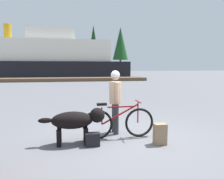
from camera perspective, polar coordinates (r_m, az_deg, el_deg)
ground_plane at (r=5.59m, az=3.65°, el=-12.44°), size 160.00×160.00×0.00m
bicycle at (r=5.37m, az=1.71°, el=-8.78°), size 1.79×0.44×0.92m
person_cyclist at (r=5.66m, az=0.88°, el=-1.74°), size 0.32×0.53×1.68m
dog at (r=5.01m, az=-9.49°, el=-8.11°), size 1.50×0.46×0.83m
backpack at (r=5.12m, az=12.69°, el=-11.50°), size 0.29×0.21×0.48m
handbag_pannier at (r=4.94m, az=-5.19°, el=-13.14°), size 0.32×0.19×0.30m
dock_pier at (r=26.96m, az=-10.07°, el=2.69°), size 17.91×2.85×0.40m
ferry_boat at (r=35.51m, az=-20.07°, el=7.42°), size 29.08×7.86×8.12m
pine_tree_center at (r=51.55m, az=-10.85°, el=10.90°), size 4.01×4.01×10.27m
pine_tree_far_right at (r=53.06m, az=2.26°, el=12.15°), size 3.70×3.70×11.27m
pine_tree_mid_back at (r=56.50m, az=-4.94°, el=11.91°), size 3.26×3.26×12.32m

